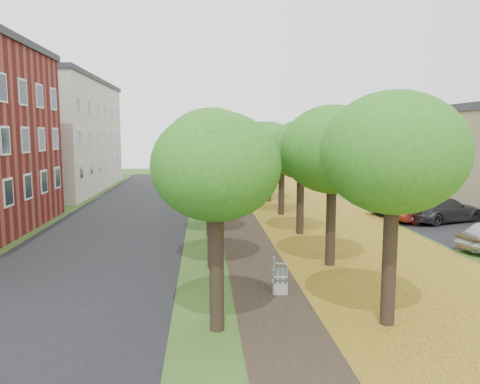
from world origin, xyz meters
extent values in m
plane|color=#2D4C19|center=(0.00, 0.00, 0.00)|extent=(120.00, 120.00, 0.00)
cube|color=black|center=(-7.50, 15.00, 0.00)|extent=(8.00, 70.00, 0.01)
cube|color=black|center=(0.00, 15.00, 0.00)|extent=(3.20, 70.00, 0.01)
cube|color=#AE9820|center=(5.00, 15.00, 0.01)|extent=(7.50, 70.00, 0.01)
cube|color=black|center=(13.50, 16.00, 0.00)|extent=(9.00, 16.00, 0.01)
cylinder|color=black|center=(-2.20, 0.00, 1.70)|extent=(0.40, 0.40, 3.39)
ellipsoid|color=#1D6B16|center=(-2.20, 0.00, 4.62)|extent=(3.79, 3.79, 3.22)
cylinder|color=black|center=(-2.20, 6.00, 1.70)|extent=(0.40, 0.40, 3.39)
ellipsoid|color=#1D6B16|center=(-2.20, 6.00, 4.62)|extent=(3.79, 3.79, 3.22)
cylinder|color=black|center=(-2.20, 12.00, 1.70)|extent=(0.40, 0.40, 3.39)
ellipsoid|color=#1D6B16|center=(-2.20, 12.00, 4.62)|extent=(3.79, 3.79, 3.22)
cylinder|color=black|center=(-2.20, 18.00, 1.70)|extent=(0.40, 0.40, 3.39)
ellipsoid|color=#1D6B16|center=(-2.20, 18.00, 4.62)|extent=(3.79, 3.79, 3.22)
cylinder|color=black|center=(-2.20, 24.00, 1.70)|extent=(0.40, 0.40, 3.39)
ellipsoid|color=#1D6B16|center=(-2.20, 24.00, 4.62)|extent=(3.79, 3.79, 3.22)
cylinder|color=black|center=(-2.20, 30.00, 1.70)|extent=(0.40, 0.40, 3.39)
ellipsoid|color=#1D6B16|center=(-2.20, 30.00, 4.62)|extent=(3.79, 3.79, 3.22)
cylinder|color=black|center=(2.60, 0.00, 1.70)|extent=(0.40, 0.40, 3.39)
ellipsoid|color=#1D6B16|center=(2.60, 0.00, 4.62)|extent=(3.79, 3.79, 3.22)
cylinder|color=black|center=(2.60, 6.00, 1.70)|extent=(0.40, 0.40, 3.39)
ellipsoid|color=#1D6B16|center=(2.60, 6.00, 4.62)|extent=(3.79, 3.79, 3.22)
cylinder|color=black|center=(2.60, 12.00, 1.70)|extent=(0.40, 0.40, 3.39)
ellipsoid|color=#1D6B16|center=(2.60, 12.00, 4.62)|extent=(3.79, 3.79, 3.22)
cylinder|color=black|center=(2.60, 18.00, 1.70)|extent=(0.40, 0.40, 3.39)
ellipsoid|color=#1D6B16|center=(2.60, 18.00, 4.62)|extent=(3.79, 3.79, 3.22)
cylinder|color=black|center=(2.60, 24.00, 1.70)|extent=(0.40, 0.40, 3.39)
ellipsoid|color=#1D6B16|center=(2.60, 24.00, 4.62)|extent=(3.79, 3.79, 3.22)
cylinder|color=black|center=(2.60, 30.00, 1.70)|extent=(0.40, 0.40, 3.39)
ellipsoid|color=#1D6B16|center=(2.60, 30.00, 4.62)|extent=(3.79, 3.79, 3.22)
cube|color=beige|center=(-17.00, 33.00, 5.00)|extent=(10.00, 20.00, 10.00)
cube|color=#2D2D33|center=(-17.00, 33.00, 10.20)|extent=(10.30, 20.30, 0.40)
cube|color=#2B362F|center=(0.13, 3.39, 0.44)|extent=(0.76, 1.82, 0.04)
cube|color=#2B362F|center=(-0.12, 3.44, 0.71)|extent=(0.35, 1.75, 0.26)
cube|color=silver|center=(-0.01, 2.60, 0.22)|extent=(0.50, 0.14, 0.44)
cube|color=silver|center=(0.27, 4.19, 0.22)|extent=(0.50, 0.14, 0.44)
cube|color=silver|center=(-0.01, 2.60, 0.62)|extent=(0.45, 0.14, 0.04)
cube|color=silver|center=(0.27, 4.19, 0.62)|extent=(0.45, 0.14, 0.04)
imported|color=maroon|center=(11.00, 14.76, 0.77)|extent=(4.95, 2.86, 1.54)
imported|color=#2E2D32|center=(11.94, 14.64, 0.77)|extent=(5.74, 3.86, 1.54)
imported|color=white|center=(11.00, 17.36, 0.74)|extent=(5.79, 3.88, 1.48)
camera|label=1|loc=(-2.54, -12.27, 5.35)|focal=35.00mm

